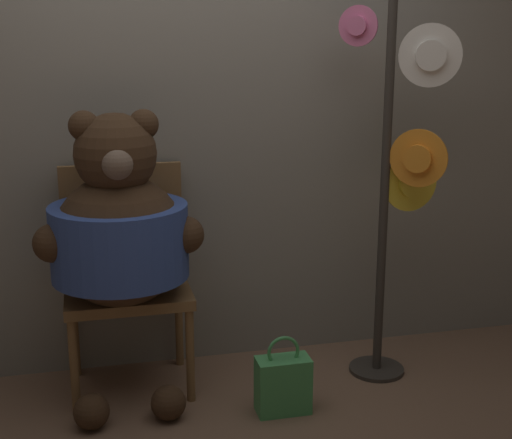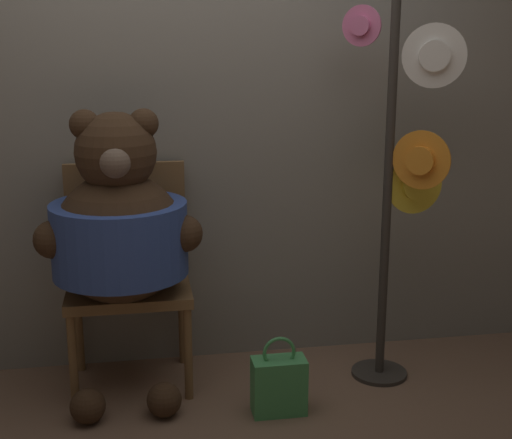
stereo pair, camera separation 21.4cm
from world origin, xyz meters
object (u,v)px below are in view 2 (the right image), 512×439
at_px(chair, 128,265).
at_px(hat_display_rack, 402,177).
at_px(handbag_on_ground, 279,385).
at_px(teddy_bear, 119,230).

bearing_deg(chair, hat_display_rack, -9.82).
relative_size(chair, handbag_on_ground, 2.89).
distance_m(chair, handbag_on_ground, 0.93).
xyz_separation_m(teddy_bear, hat_display_rack, (1.33, -0.06, 0.22)).
height_order(chair, hat_display_rack, hat_display_rack).
distance_m(hat_display_rack, handbag_on_ground, 1.13).
xyz_separation_m(chair, hat_display_rack, (1.30, -0.22, 0.44)).
relative_size(teddy_bear, handbag_on_ground, 3.67).
height_order(chair, teddy_bear, teddy_bear).
bearing_deg(teddy_bear, handbag_on_ground, -25.33).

